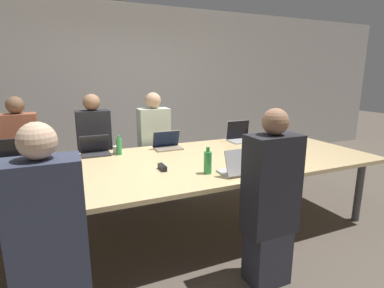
# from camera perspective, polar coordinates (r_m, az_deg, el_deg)

# --- Properties ---
(ground_plane) EXTENTS (24.00, 24.00, 0.00)m
(ground_plane) POSITION_cam_1_polar(r_m,az_deg,el_deg) (3.36, -4.47, -16.31)
(ground_plane) COLOR brown
(curtain_wall) EXTENTS (12.00, 0.06, 2.80)m
(curtain_wall) POSITION_cam_1_polar(r_m,az_deg,el_deg) (5.35, -13.78, 10.05)
(curtain_wall) COLOR #BCB7B2
(curtain_wall) RESTS_ON ground_plane
(conference_table) EXTENTS (4.50, 1.61, 0.77)m
(conference_table) POSITION_cam_1_polar(r_m,az_deg,el_deg) (3.07, -4.71, -4.44)
(conference_table) COLOR #D6B77F
(conference_table) RESTS_ON ground_plane
(laptop_near_midright) EXTENTS (0.37, 0.24, 0.24)m
(laptop_near_midright) POSITION_cam_1_polar(r_m,az_deg,el_deg) (2.74, 9.39, -4.27)
(laptop_near_midright) COLOR #B7B7BC
(laptop_near_midright) RESTS_ON conference_table
(person_near_midright) EXTENTS (0.40, 0.24, 1.41)m
(person_near_midright) POSITION_cam_1_polar(r_m,az_deg,el_deg) (2.43, 14.67, -10.78)
(person_near_midright) COLOR #2D2D38
(person_near_midright) RESTS_ON ground_plane
(cup_near_midright) EXTENTS (0.08, 0.08, 0.10)m
(cup_near_midright) POSITION_cam_1_polar(r_m,az_deg,el_deg) (2.94, 12.83, -3.66)
(cup_near_midright) COLOR brown
(cup_near_midright) RESTS_ON conference_table
(bottle_near_midright) EXTENTS (0.07, 0.07, 0.25)m
(bottle_near_midright) POSITION_cam_1_polar(r_m,az_deg,el_deg) (2.72, 3.02, -3.47)
(bottle_near_midright) COLOR green
(bottle_near_midright) RESTS_ON conference_table
(laptop_far_left) EXTENTS (0.33, 0.25, 0.26)m
(laptop_far_left) POSITION_cam_1_polar(r_m,az_deg,el_deg) (3.47, -30.72, -2.22)
(laptop_far_left) COLOR #333338
(laptop_far_left) RESTS_ON conference_table
(person_far_left) EXTENTS (0.40, 0.24, 1.41)m
(person_far_left) POSITION_cam_1_polar(r_m,az_deg,el_deg) (4.02, -29.61, -2.56)
(person_far_left) COLOR #2D2D38
(person_far_left) RESTS_ON ground_plane
(laptop_far_right) EXTENTS (0.34, 0.26, 0.27)m
(laptop_far_right) POSITION_cam_1_polar(r_m,az_deg,el_deg) (4.11, 9.10, 1.64)
(laptop_far_right) COLOR #B7B7BC
(laptop_far_right) RESTS_ON conference_table
(cup_far_right) EXTENTS (0.07, 0.07, 0.08)m
(cup_far_right) POSITION_cam_1_polar(r_m,az_deg,el_deg) (4.19, 12.69, 1.18)
(cup_far_right) COLOR brown
(cup_far_right) RESTS_ON conference_table
(laptop_far_center) EXTENTS (0.33, 0.22, 0.22)m
(laptop_far_center) POSITION_cam_1_polar(r_m,az_deg,el_deg) (3.63, -4.74, 0.07)
(laptop_far_center) COLOR gray
(laptop_far_center) RESTS_ON conference_table
(person_far_center) EXTENTS (0.40, 0.24, 1.43)m
(person_far_center) POSITION_cam_1_polar(r_m,az_deg,el_deg) (4.05, -7.18, -0.70)
(person_far_center) COLOR #2D2D38
(person_far_center) RESTS_ON ground_plane
(laptop_near_left) EXTENTS (0.32, 0.26, 0.25)m
(laptop_near_left) POSITION_cam_1_polar(r_m,az_deg,el_deg) (2.27, -25.59, -9.09)
(laptop_near_left) COLOR #333338
(laptop_near_left) RESTS_ON conference_table
(person_near_left) EXTENTS (0.40, 0.24, 1.42)m
(person_near_left) POSITION_cam_1_polar(r_m,az_deg,el_deg) (1.94, -25.40, -17.97)
(person_near_left) COLOR #2D2D38
(person_near_left) RESTS_ON ground_plane
(laptop_far_midleft) EXTENTS (0.31, 0.22, 0.22)m
(laptop_far_midleft) POSITION_cam_1_polar(r_m,az_deg,el_deg) (3.53, -17.95, -0.92)
(laptop_far_midleft) COLOR #333338
(laptop_far_midleft) RESTS_ON conference_table
(person_far_midleft) EXTENTS (0.40, 0.24, 1.42)m
(person_far_midleft) POSITION_cam_1_polar(r_m,az_deg,el_deg) (3.98, -17.94, -1.52)
(person_far_midleft) COLOR #2D2D38
(person_far_midleft) RESTS_ON ground_plane
(cup_far_midleft) EXTENTS (0.08, 0.08, 0.08)m
(cup_far_midleft) POSITION_cam_1_polar(r_m,az_deg,el_deg) (3.52, -14.14, -1.09)
(cup_far_midleft) COLOR white
(cup_far_midleft) RESTS_ON conference_table
(bottle_far_midleft) EXTENTS (0.06, 0.06, 0.22)m
(bottle_far_midleft) POSITION_cam_1_polar(r_m,az_deg,el_deg) (3.45, -13.72, -0.43)
(bottle_far_midleft) COLOR green
(bottle_far_midleft) RESTS_ON conference_table
(stapler) EXTENTS (0.05, 0.15, 0.05)m
(stapler) POSITION_cam_1_polar(r_m,az_deg,el_deg) (2.85, -5.68, -4.45)
(stapler) COLOR black
(stapler) RESTS_ON conference_table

